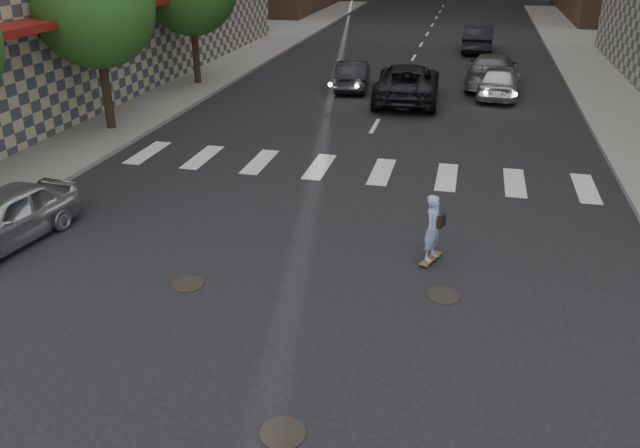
# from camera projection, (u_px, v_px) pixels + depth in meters

# --- Properties ---
(ground) EXTENTS (160.00, 160.00, 0.00)m
(ground) POSITION_uv_depth(u_px,v_px,m) (260.00, 329.00, 11.73)
(ground) COLOR black
(ground) RESTS_ON ground
(sidewalk_left) EXTENTS (13.00, 80.00, 0.15)m
(sidewalk_left) POSITION_uv_depth(u_px,v_px,m) (117.00, 75.00, 32.38)
(sidewalk_left) COLOR gray
(sidewalk_left) RESTS_ON ground
(tree_b) EXTENTS (4.20, 4.20, 6.60)m
(tree_b) POSITION_uv_depth(u_px,v_px,m) (97.00, 0.00, 21.57)
(tree_b) COLOR #382619
(tree_b) RESTS_ON sidewalk_left
(manhole_a) EXTENTS (0.70, 0.70, 0.02)m
(manhole_a) POSITION_uv_depth(u_px,v_px,m) (283.00, 433.00, 9.27)
(manhole_a) COLOR black
(manhole_a) RESTS_ON ground
(manhole_b) EXTENTS (0.70, 0.70, 0.02)m
(manhole_b) POSITION_uv_depth(u_px,v_px,m) (188.00, 284.00, 13.21)
(manhole_b) COLOR black
(manhole_b) RESTS_ON ground
(manhole_c) EXTENTS (0.70, 0.70, 0.02)m
(manhole_c) POSITION_uv_depth(u_px,v_px,m) (443.00, 295.00, 12.79)
(manhole_c) COLOR black
(manhole_c) RESTS_ON ground
(skateboarder) EXTENTS (0.55, 0.83, 1.62)m
(skateboarder) POSITION_uv_depth(u_px,v_px,m) (433.00, 228.00, 13.77)
(skateboarder) COLOR brown
(skateboarder) RESTS_ON ground
(silver_sedan) EXTENTS (2.12, 4.12, 1.34)m
(silver_sedan) POSITION_uv_depth(u_px,v_px,m) (3.00, 218.00, 14.68)
(silver_sedan) COLOR #B8BBBF
(silver_sedan) RESTS_ON ground
(traffic_car_a) EXTENTS (1.87, 4.22, 1.35)m
(traffic_car_a) POSITION_uv_depth(u_px,v_px,m) (353.00, 75.00, 29.49)
(traffic_car_a) COLOR black
(traffic_car_a) RESTS_ON ground
(traffic_car_b) EXTENTS (2.73, 5.63, 1.58)m
(traffic_car_b) POSITION_uv_depth(u_px,v_px,m) (492.00, 70.00, 29.85)
(traffic_car_b) COLOR #5C5E64
(traffic_car_b) RESTS_ON ground
(traffic_car_c) EXTENTS (2.95, 5.93, 1.62)m
(traffic_car_c) POSITION_uv_depth(u_px,v_px,m) (407.00, 83.00, 27.33)
(traffic_car_c) COLOR black
(traffic_car_c) RESTS_ON ground
(traffic_car_d) EXTENTS (2.13, 4.48, 1.48)m
(traffic_car_d) POSITION_uv_depth(u_px,v_px,m) (499.00, 81.00, 28.05)
(traffic_car_d) COLOR silver
(traffic_car_d) RESTS_ON ground
(traffic_car_e) EXTENTS (1.87, 5.06, 1.65)m
(traffic_car_e) POSITION_uv_depth(u_px,v_px,m) (478.00, 38.00, 38.80)
(traffic_car_e) COLOR black
(traffic_car_e) RESTS_ON ground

